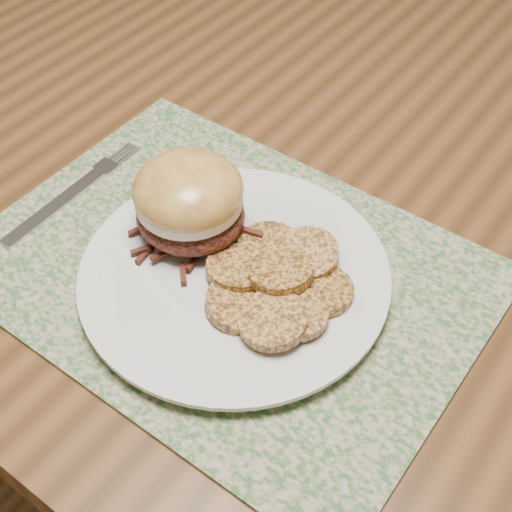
{
  "coord_description": "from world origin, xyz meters",
  "views": [
    {
      "loc": [
        0.35,
        -0.53,
        1.24
      ],
      "look_at": [
        0.11,
        -0.2,
        0.79
      ],
      "focal_mm": 50.0,
      "sensor_mm": 36.0,
      "label": 1
    }
  ],
  "objects_px": {
    "pork_sandwich": "(189,200)",
    "fork": "(75,191)",
    "dining_table": "(283,186)",
    "dinner_plate": "(234,277)"
  },
  "relations": [
    {
      "from": "pork_sandwich",
      "to": "fork",
      "type": "relative_size",
      "value": 0.64
    },
    {
      "from": "dining_table",
      "to": "fork",
      "type": "bearing_deg",
      "value": -118.07
    },
    {
      "from": "fork",
      "to": "dining_table",
      "type": "bearing_deg",
      "value": 60.74
    },
    {
      "from": "pork_sandwich",
      "to": "fork",
      "type": "height_order",
      "value": "pork_sandwich"
    },
    {
      "from": "dining_table",
      "to": "pork_sandwich",
      "type": "xyz_separation_m",
      "value": [
        0.03,
        -0.19,
        0.14
      ]
    },
    {
      "from": "dining_table",
      "to": "fork",
      "type": "xyz_separation_m",
      "value": [
        -0.11,
        -0.21,
        0.09
      ]
    },
    {
      "from": "pork_sandwich",
      "to": "dining_table",
      "type": "bearing_deg",
      "value": 107.3
    },
    {
      "from": "dining_table",
      "to": "dinner_plate",
      "type": "relative_size",
      "value": 5.77
    },
    {
      "from": "dining_table",
      "to": "pork_sandwich",
      "type": "height_order",
      "value": "pork_sandwich"
    },
    {
      "from": "dining_table",
      "to": "fork",
      "type": "height_order",
      "value": "fork"
    }
  ]
}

